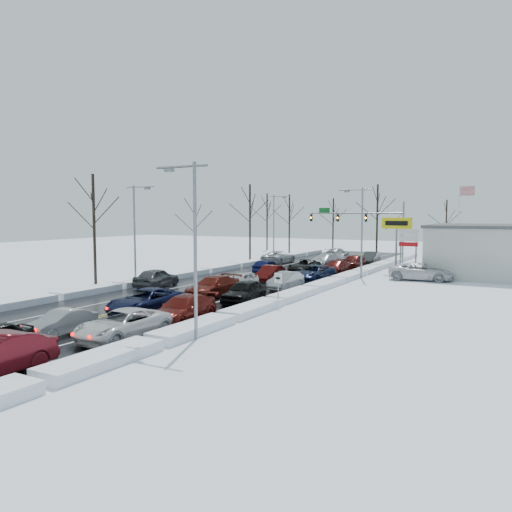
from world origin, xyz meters
The scene contains 44 objects.
ground centered at (0.00, 0.00, 0.00)m, with size 160.00×160.00×0.00m, color white.
road_surface centered at (0.00, 2.00, 0.01)m, with size 14.00×84.00×0.01m, color black.
snow_bank_left centered at (-7.60, 2.00, 0.00)m, with size 1.72×72.00×0.52m, color white.
snow_bank_right centered at (7.60, 2.00, 0.00)m, with size 1.72×72.00×0.52m, color white.
traffic_signal_mast centered at (3.45, 27.99, 5.48)m, with size 13.28×0.39×8.00m.
tires_plus_sign centered at (10.50, 15.99, 4.99)m, with size 3.20×0.34×6.00m.
used_vehicles_sign centered at (10.50, 22.00, 3.32)m, with size 2.20×0.22×4.65m.
speed_limit_sign centered at (8.20, -8.00, 1.63)m, with size 0.55×0.09×2.35m.
flagpole centered at (15.17, 30.00, 5.93)m, with size 1.87×1.20×10.00m.
streetlight_se centered at (8.30, -18.00, 5.31)m, with size 3.20×0.25×9.00m.
streetlight_ne centered at (8.30, 10.00, 5.31)m, with size 3.20×0.25×9.00m.
streetlight_sw centered at (-8.30, -4.00, 5.31)m, with size 3.20×0.25×9.00m.
streetlight_nw centered at (-8.30, 24.00, 5.31)m, with size 3.20×0.25×9.00m.
tree_left_b centered at (-11.50, -6.00, 6.99)m, with size 4.00×4.00×10.00m.
tree_left_c centered at (-10.50, 8.00, 5.94)m, with size 3.40×3.40×8.50m.
tree_left_d centered at (-11.20, 22.00, 7.33)m, with size 4.20×4.20×10.50m.
tree_left_e centered at (-10.80, 34.00, 6.64)m, with size 3.80×3.80×9.50m.
tree_far_a centered at (-18.00, 40.00, 6.99)m, with size 4.00×4.00×10.00m.
tree_far_b centered at (-6.00, 41.00, 6.29)m, with size 3.60×3.60×9.00m.
tree_far_c centered at (2.00, 39.00, 7.68)m, with size 4.40×4.40×11.00m.
tree_far_d centered at (12.00, 40.50, 5.94)m, with size 3.40×3.40×8.50m.
queued_car_1 centered at (1.71, -20.73, 0.00)m, with size 1.40×4.01×1.32m, color #94979B.
queued_car_2 centered at (1.77, -14.16, 0.00)m, with size 2.66×5.76×1.60m, color black.
queued_car_3 centered at (1.91, -6.70, 0.00)m, with size 2.22×5.45×1.58m, color #50110A.
queued_car_4 centered at (1.87, -2.54, 0.00)m, with size 1.74×4.32×1.47m, color silver.
queued_car_5 centered at (1.61, 3.53, 0.00)m, with size 1.58×4.52×1.49m, color #460A09.
queued_car_6 centered at (1.64, 11.53, 0.00)m, with size 2.40×5.21×1.45m, color black.
queued_car_7 centered at (1.56, 17.70, 0.00)m, with size 2.18×5.36×1.56m, color #B0B3B8.
queued_car_8 centered at (1.80, 23.00, 0.00)m, with size 1.64×4.08×1.39m, color #9FA2A7.
queued_car_10 centered at (5.15, -19.77, 0.00)m, with size 2.50×5.43×1.51m, color silver.
queued_car_11 centered at (5.42, -15.07, 0.00)m, with size 2.18×5.37×1.56m, color #500E0A.
queued_car_12 centered at (5.32, -7.72, 0.00)m, with size 1.93×4.81×1.64m, color black.
queued_car_13 centered at (5.12, -0.40, 0.00)m, with size 1.55×4.46×1.47m, color gray.
queued_car_14 centered at (5.25, 5.46, 0.00)m, with size 2.55×5.53×1.54m, color black.
queued_car_15 centered at (5.14, 12.01, 0.00)m, with size 2.06×5.07×1.47m, color #4A0B09.
queued_car_16 centered at (5.24, 17.58, 0.00)m, with size 2.00×4.96×1.69m, color #490C09.
queued_car_17 centered at (5.26, 24.66, 0.00)m, with size 1.62×4.65×1.53m, color #383A3C.
oncoming_car_0 centered at (-1.60, 8.89, 0.00)m, with size 1.47×4.21×1.39m, color black.
oncoming_car_1 centered at (-5.26, 19.08, 0.00)m, with size 2.69×5.83×1.62m, color #A6A9AE.
oncoming_car_2 centered at (-1.59, 31.11, 0.00)m, with size 1.97×4.83×1.40m, color #B9B9BB.
oncoming_car_3 centered at (-5.17, -4.97, 0.00)m, with size 2.01×4.99×1.70m, color #414447.
parked_car_0 centered at (14.11, 11.10, 0.00)m, with size 2.79×6.05×1.68m, color silver.
parked_car_1 centered at (17.11, 17.16, 0.00)m, with size 2.06×5.06×1.47m, color black.
parked_car_2 centered at (15.06, 20.82, 0.00)m, with size 1.97×4.89×1.67m, color black.
Camera 1 is at (23.40, -38.46, 6.42)m, focal length 35.00 mm.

